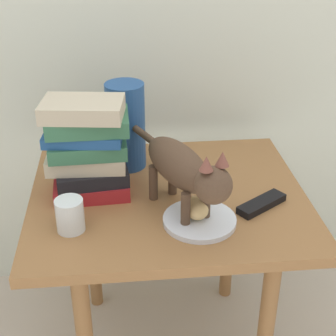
{
  "coord_description": "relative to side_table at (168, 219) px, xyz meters",
  "views": [
    {
      "loc": [
        -0.12,
        -1.2,
        1.34
      ],
      "look_at": [
        0.0,
        0.0,
        0.68
      ],
      "focal_mm": 54.59,
      "sensor_mm": 36.0,
      "label": 1
    }
  ],
  "objects": [
    {
      "name": "candle_jar",
      "position": [
        -0.26,
        -0.15,
        0.12
      ],
      "size": [
        0.07,
        0.07,
        0.08
      ],
      "color": "silver",
      "rests_on": "side_table"
    },
    {
      "name": "side_table",
      "position": [
        0.0,
        0.0,
        0.0
      ],
      "size": [
        0.76,
        0.64,
        0.6
      ],
      "color": "olive",
      "rests_on": "ground"
    },
    {
      "name": "book_stack",
      "position": [
        -0.21,
        0.03,
        0.22
      ],
      "size": [
        0.23,
        0.17,
        0.27
      ],
      "color": "maroon",
      "rests_on": "side_table"
    },
    {
      "name": "cat",
      "position": [
        0.03,
        -0.1,
        0.22
      ],
      "size": [
        0.24,
        0.44,
        0.23
      ],
      "color": "#4C3828",
      "rests_on": "side_table"
    },
    {
      "name": "green_vase",
      "position": [
        -0.11,
        0.18,
        0.22
      ],
      "size": [
        0.11,
        0.11,
        0.26
      ],
      "primitive_type": "cylinder",
      "color": "navy",
      "rests_on": "side_table"
    },
    {
      "name": "plate",
      "position": [
        0.07,
        -0.15,
        0.09
      ],
      "size": [
        0.19,
        0.19,
        0.01
      ],
      "primitive_type": "cylinder",
      "color": "silver",
      "rests_on": "side_table"
    },
    {
      "name": "bread_roll",
      "position": [
        0.06,
        -0.14,
        0.12
      ],
      "size": [
        0.07,
        0.09,
        0.05
      ],
      "primitive_type": "ellipsoid",
      "rotation": [
        0.0,
        0.0,
        1.75
      ],
      "color": "#E0BC7A",
      "rests_on": "plate"
    },
    {
      "name": "tv_remote",
      "position": [
        0.24,
        -0.09,
        0.1
      ],
      "size": [
        0.15,
        0.12,
        0.02
      ],
      "primitive_type": "cube",
      "rotation": [
        0.0,
        0.0,
        0.59
      ],
      "color": "black",
      "rests_on": "side_table"
    }
  ]
}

